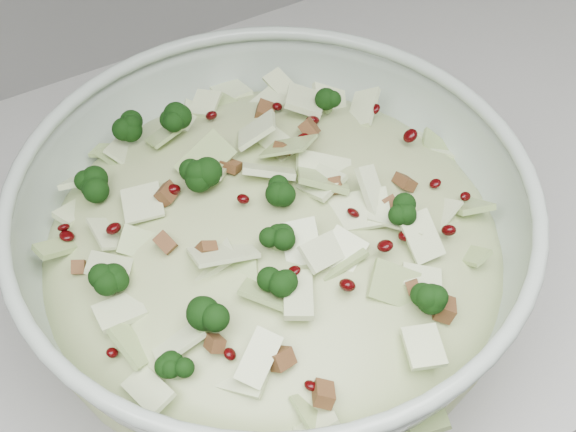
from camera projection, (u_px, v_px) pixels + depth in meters
name	position (u px, v px, depth m)	size (l,w,h in m)	color
mixing_bowl	(274.00, 254.00, 0.60)	(0.40, 0.40, 0.15)	#A4B4A7
salad	(273.00, 233.00, 0.58)	(0.40, 0.40, 0.15)	#ABB97E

